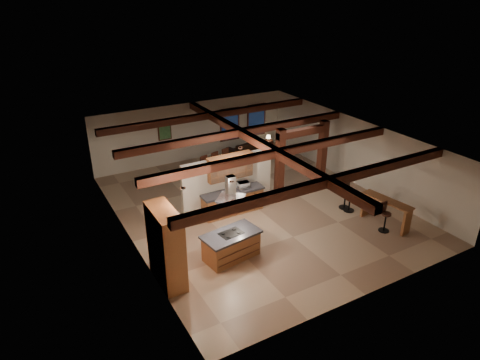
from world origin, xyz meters
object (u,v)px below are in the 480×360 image
object	(u,v)px
kitchen_island	(231,245)
sofa	(245,147)
bar_counter	(386,208)
dining_table	(222,172)

from	to	relation	value
kitchen_island	sofa	distance (m)	9.48
kitchen_island	bar_counter	size ratio (longest dim) A/B	0.99
dining_table	bar_counter	distance (m)	7.43
kitchen_island	bar_counter	world-z (taller)	bar_counter
kitchen_island	sofa	size ratio (longest dim) A/B	1.00
sofa	dining_table	bearing A→B (deg)	31.00
dining_table	bar_counter	bearing A→B (deg)	-43.73
bar_counter	sofa	bearing A→B (deg)	95.02
kitchen_island	dining_table	xyz separation A→B (m)	(2.60, 5.70, -0.16)
kitchen_island	bar_counter	distance (m)	5.98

